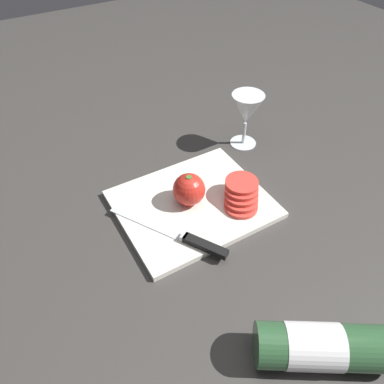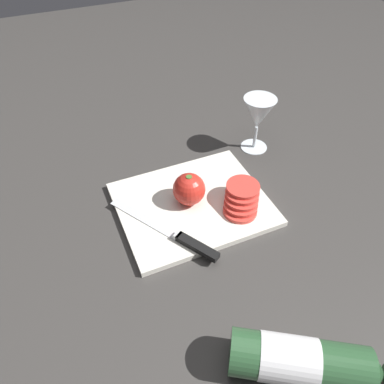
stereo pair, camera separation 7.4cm
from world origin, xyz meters
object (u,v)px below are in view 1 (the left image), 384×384
Objects in this scene: knife at (191,240)px; tomato_slice_stack_near at (241,195)px; wine_bottle at (329,347)px; wine_glass at (247,111)px; whole_tomato at (189,189)px.

tomato_slice_stack_near reaches higher than knife.
wine_glass is at bearing 67.05° from wine_bottle.
whole_tomato is at bearing 149.26° from tomato_slice_stack_near.
knife is (-0.06, -0.11, -0.03)m from whole_tomato.
whole_tomato reaches higher than knife.
tomato_slice_stack_near is (-0.15, -0.20, -0.07)m from wine_glass.
wine_glass is 1.37× the size of tomato_slice_stack_near.
wine_bottle is at bearing 162.41° from knife.
whole_tomato is at bearing 92.54° from wine_bottle.
wine_bottle is 0.37m from tomato_slice_stack_near.
knife is 0.17m from tomato_slice_stack_near.
tomato_slice_stack_near is (0.16, 0.04, 0.02)m from knife.
whole_tomato is 0.13m from knife.
whole_tomato is at bearing -59.64° from knife.
whole_tomato reaches higher than wine_bottle.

